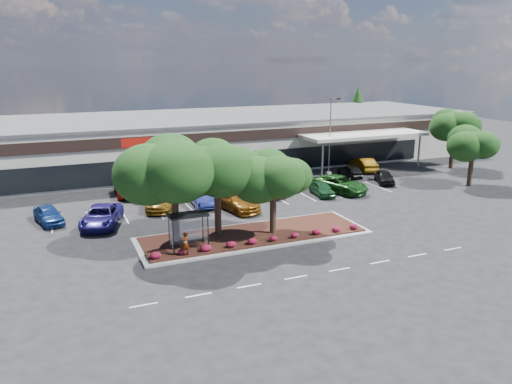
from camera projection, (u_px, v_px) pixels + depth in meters
name	position (u px, v px, depth m)	size (l,w,h in m)	color
ground	(300.00, 250.00, 36.02)	(160.00, 160.00, 0.00)	black
retail_store	(181.00, 140.00, 65.49)	(80.40, 25.20, 6.25)	beige
landscape_island	(254.00, 235.00, 38.81)	(18.00, 6.00, 0.26)	#A4A49F
lane_markings	(246.00, 212.00, 45.27)	(33.12, 20.06, 0.01)	silver
shrub_row	(265.00, 239.00, 36.84)	(17.00, 0.80, 0.50)	maroon
bus_shelter	(188.00, 221.00, 35.27)	(2.75, 1.55, 2.59)	black
island_tree_west	(174.00, 191.00, 35.98)	(7.20, 7.20, 7.89)	#14380F
island_tree_mid	(217.00, 188.00, 37.98)	(6.60, 6.60, 7.32)	#14380F
island_tree_east	(273.00, 192.00, 38.24)	(5.80, 5.80, 6.50)	#14380F
tree_east_near	(472.00, 156.00, 53.81)	(5.60, 5.60, 6.51)	#14380F
tree_east_far	(454.00, 138.00, 62.66)	(6.40, 6.40, 7.62)	#14380F
conifer_north_east	(357.00, 113.00, 86.80)	(3.96, 3.96, 9.00)	#14380F
person_waiting	(185.00, 244.00, 34.26)	(0.61, 0.40, 1.66)	#594C47
light_pole	(330.00, 141.00, 58.82)	(1.43, 0.50, 9.22)	#A4A49F
car_0	(48.00, 215.00, 41.88)	(1.77, 4.41, 1.50)	navy
car_1	(102.00, 216.00, 41.30)	(2.72, 5.89, 1.64)	navy
car_2	(160.00, 199.00, 46.12)	(2.35, 5.78, 1.68)	brown
car_3	(201.00, 197.00, 47.14)	(1.76, 5.04, 1.66)	navy
car_4	(236.00, 201.00, 45.72)	(2.38, 5.86, 1.70)	brown
car_5	(264.00, 189.00, 50.37)	(2.01, 4.95, 1.44)	#621B07
car_6	(322.00, 189.00, 50.55)	(1.66, 4.12, 1.40)	#174520
car_7	(340.00, 184.00, 51.74)	(2.83, 6.13, 1.70)	#1A4C17
car_8	(384.00, 177.00, 55.53)	(1.71, 4.25, 1.45)	black
car_9	(132.00, 190.00, 49.63)	(1.61, 4.61, 1.52)	white
car_10	(127.00, 189.00, 50.50)	(2.27, 4.93, 1.37)	#9D170B
car_11	(200.00, 185.00, 52.03)	(1.45, 4.16, 1.37)	#1C4B1B
car_12	(209.00, 186.00, 51.68)	(2.01, 4.94, 1.43)	black
car_13	(272.00, 175.00, 56.18)	(2.66, 5.76, 1.60)	maroon
car_14	(278.00, 172.00, 57.63)	(2.53, 5.48, 1.52)	#1D561F
car_16	(350.00, 171.00, 58.66)	(1.69, 4.20, 1.43)	black
car_17	(363.00, 164.00, 61.72)	(1.79, 5.14, 1.69)	#714806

